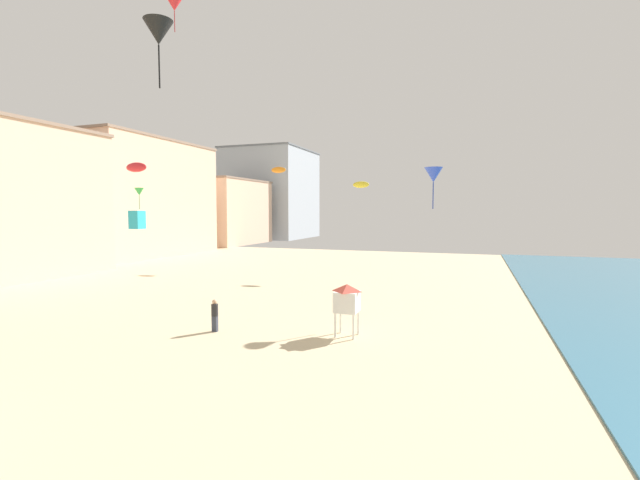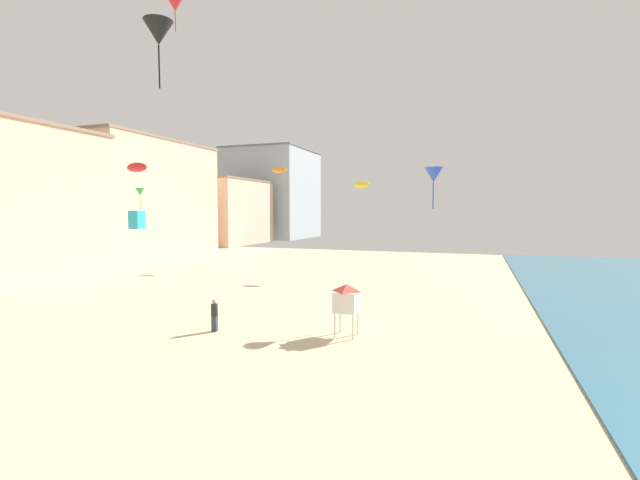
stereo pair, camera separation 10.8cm
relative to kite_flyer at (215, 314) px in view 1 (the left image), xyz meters
name	(u,v)px [view 1 (the left image)]	position (x,y,z in m)	size (l,w,h in m)	color
boardwalk_hotel_mid	(139,198)	(-31.33, 29.65, 6.90)	(11.49, 21.35, 15.62)	beige
boardwalk_hotel_far	(224,212)	(-31.33, 51.46, 4.99)	(11.54, 17.05, 11.80)	beige
boardwalk_hotel_distant	(271,194)	(-31.33, 71.23, 8.96)	(16.95, 19.05, 19.75)	#ADB7C1
kite_flyer	(215,314)	(0.00, 0.00, 0.00)	(0.34, 0.34, 1.64)	#383D4C
lifeguard_stand	(347,299)	(6.51, 1.44, 0.92)	(1.10, 1.10, 2.55)	white
kite_blue_delta	(433,175)	(9.93, 7.75, 7.26)	(1.06, 1.06, 2.42)	blue
kite_red_delta	(174,5)	(-11.84, 12.79, 22.37)	(1.18, 1.18, 2.69)	red
kite_yellow_parafoil	(361,185)	(2.13, 21.48, 7.63)	(1.57, 0.44, 0.61)	yellow
kite_green_delta	(139,192)	(-14.42, 11.00, 6.78)	(0.79, 0.79, 1.79)	green
kite_orange_parafoil	(279,170)	(-8.18, 25.34, 9.66)	(1.73, 0.48, 0.67)	orange
kite_black_delta	(158,33)	(-3.71, 0.81, 14.56)	(1.54, 1.54, 3.51)	black
kite_red_parafoil	(136,167)	(-11.13, 7.11, 8.35)	(1.80, 0.50, 0.70)	red
kite_cyan_box	(137,220)	(-3.28, -1.57, 4.74)	(0.57, 0.57, 0.90)	#2DB7CC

